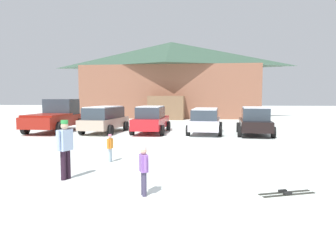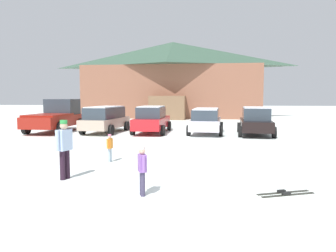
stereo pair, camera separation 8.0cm
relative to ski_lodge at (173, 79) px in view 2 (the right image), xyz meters
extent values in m
plane|color=white|center=(3.15, -31.87, -4.33)|extent=(160.00, 160.00, 0.00)
cube|color=brown|center=(0.00, 0.06, -1.49)|extent=(19.29, 8.11, 5.68)
pyramid|color=#355240|center=(0.00, 0.06, 2.78)|extent=(19.90, 8.72, 2.85)
cube|color=brown|center=(-0.08, -4.74, -3.13)|extent=(3.63, 1.86, 2.40)
cube|color=tan|center=(-2.71, -17.22, -3.70)|extent=(2.15, 4.77, 0.62)
cube|color=#2D3842|center=(-2.72, -17.31, -3.04)|extent=(1.84, 3.65, 0.70)
cube|color=white|center=(-2.72, -17.31, -2.66)|extent=(1.72, 3.46, 0.06)
cylinder|color=black|center=(-3.49, -15.70, -4.01)|extent=(0.28, 0.66, 0.64)
cylinder|color=black|center=(-1.65, -15.88, -4.01)|extent=(0.28, 0.66, 0.64)
cylinder|color=black|center=(-3.77, -18.56, -4.01)|extent=(0.28, 0.66, 0.64)
cylinder|color=black|center=(-1.92, -18.74, -4.01)|extent=(0.28, 0.66, 0.64)
cube|color=red|center=(0.29, -17.02, -3.68)|extent=(1.82, 4.77, 0.67)
cube|color=#2D3842|center=(0.28, -17.26, -3.01)|extent=(1.56, 2.50, 0.67)
cube|color=white|center=(0.28, -17.26, -2.64)|extent=(1.46, 2.37, 0.06)
cylinder|color=black|center=(-0.59, -15.53, -4.01)|extent=(0.24, 0.65, 0.64)
cylinder|color=black|center=(1.25, -15.58, -4.01)|extent=(0.24, 0.65, 0.64)
cylinder|color=black|center=(-0.67, -18.46, -4.01)|extent=(0.24, 0.65, 0.64)
cylinder|color=black|center=(1.17, -18.51, -4.01)|extent=(0.24, 0.65, 0.64)
cube|color=white|center=(3.74, -17.03, -3.71)|extent=(2.05, 4.90, 0.60)
cube|color=#2D3842|center=(3.74, -17.12, -3.11)|extent=(1.77, 3.74, 0.60)
cube|color=white|center=(3.74, -17.12, -2.78)|extent=(1.65, 3.55, 0.06)
cylinder|color=black|center=(2.90, -15.48, -4.01)|extent=(0.26, 0.65, 0.64)
cylinder|color=black|center=(4.78, -15.60, -4.01)|extent=(0.26, 0.65, 0.64)
cylinder|color=black|center=(2.71, -18.45, -4.01)|extent=(0.26, 0.65, 0.64)
cylinder|color=black|center=(4.58, -18.57, -4.01)|extent=(0.26, 0.65, 0.64)
cube|color=black|center=(6.72, -17.48, -3.71)|extent=(2.07, 4.56, 0.60)
cube|color=#2D3842|center=(6.70, -17.70, -3.05)|extent=(1.70, 2.42, 0.72)
cube|color=white|center=(6.70, -17.70, -2.66)|extent=(1.59, 2.30, 0.06)
cylinder|color=black|center=(5.89, -16.04, -4.01)|extent=(0.27, 0.66, 0.64)
cylinder|color=black|center=(7.76, -16.19, -4.01)|extent=(0.27, 0.66, 0.64)
cylinder|color=black|center=(5.68, -18.78, -4.01)|extent=(0.27, 0.66, 0.64)
cylinder|color=black|center=(7.54, -18.93, -4.01)|extent=(0.27, 0.66, 0.64)
cube|color=maroon|center=(-6.12, -17.18, -3.58)|extent=(2.22, 5.36, 0.70)
cube|color=#2D3842|center=(-6.09, -16.12, -2.70)|extent=(1.95, 1.75, 1.05)
cube|color=maroon|center=(-6.15, -18.11, -3.17)|extent=(2.15, 2.97, 0.12)
cylinder|color=black|center=(-7.20, -15.56, -3.93)|extent=(0.28, 0.81, 0.80)
cylinder|color=black|center=(-4.95, -15.62, -3.93)|extent=(0.28, 0.81, 0.80)
cylinder|color=black|center=(-7.29, -18.74, -3.93)|extent=(0.28, 0.81, 0.80)
cylinder|color=black|center=(-5.04, -18.80, -3.93)|extent=(0.28, 0.81, 0.80)
cylinder|color=#A0B6C7|center=(0.29, -26.48, -4.09)|extent=(0.09, 0.09, 0.49)
cylinder|color=#A0B6C7|center=(0.28, -26.58, -4.09)|extent=(0.09, 0.09, 0.49)
cube|color=orange|center=(0.28, -26.53, -3.67)|extent=(0.17, 0.25, 0.34)
cylinder|color=orange|center=(0.30, -26.38, -3.66)|extent=(0.07, 0.07, 0.33)
cylinder|color=orange|center=(0.26, -26.68, -3.66)|extent=(0.07, 0.07, 0.33)
sphere|color=tan|center=(0.28, -26.53, -3.44)|extent=(0.12, 0.12, 0.12)
cylinder|color=pink|center=(0.28, -26.53, -3.37)|extent=(0.12, 0.12, 0.06)
cylinder|color=#3B354F|center=(2.20, -30.40, -4.04)|extent=(0.10, 0.10, 0.57)
cylinder|color=#3B354F|center=(2.15, -30.28, -4.04)|extent=(0.10, 0.10, 0.57)
cube|color=#8757AA|center=(2.17, -30.34, -3.55)|extent=(0.26, 0.32, 0.40)
cylinder|color=#8757AA|center=(2.24, -30.51, -3.54)|extent=(0.08, 0.08, 0.38)
cylinder|color=#8757AA|center=(2.11, -30.18, -3.54)|extent=(0.08, 0.08, 0.38)
sphere|color=tan|center=(2.17, -30.34, -3.28)|extent=(0.15, 0.15, 0.15)
cylinder|color=beige|center=(2.17, -30.34, -3.20)|extent=(0.14, 0.14, 0.07)
cylinder|color=black|center=(-0.30, -29.14, -3.92)|extent=(0.15, 0.15, 0.82)
cylinder|color=black|center=(-0.24, -28.98, -3.92)|extent=(0.15, 0.15, 0.82)
cube|color=#A6BBDD|center=(-0.27, -29.06, -3.22)|extent=(0.36, 0.46, 0.58)
cylinder|color=#A6BBDD|center=(-0.36, -29.30, -3.20)|extent=(0.11, 0.11, 0.55)
cylinder|color=#A6BBDD|center=(-0.19, -28.82, -3.20)|extent=(0.11, 0.11, 0.55)
sphere|color=tan|center=(-0.27, -29.06, -2.82)|extent=(0.21, 0.21, 0.21)
cylinder|color=green|center=(-0.27, -29.06, -2.71)|extent=(0.20, 0.20, 0.10)
cube|color=#2A2A23|center=(5.51, -29.77, -4.32)|extent=(1.33, 0.59, 0.02)
cube|color=black|center=(5.46, -29.79, -4.28)|extent=(0.22, 0.15, 0.06)
cube|color=#2A2A23|center=(5.58, -29.96, -4.32)|extent=(1.33, 0.59, 0.02)
cube|color=black|center=(5.54, -29.98, -4.28)|extent=(0.22, 0.15, 0.06)
camera|label=1|loc=(3.51, -37.74, -2.02)|focal=35.00mm
camera|label=2|loc=(3.59, -37.73, -2.02)|focal=35.00mm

